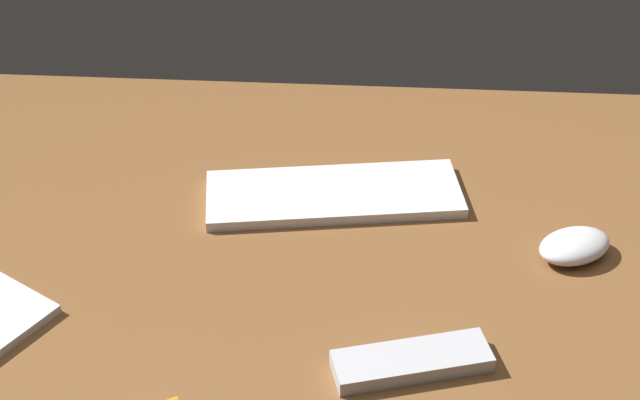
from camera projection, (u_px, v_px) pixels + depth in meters
The scene contains 4 objects.
desk at pixel (348, 252), 115.07cm from camera, with size 140.00×84.00×2.00cm, color brown.
keyboard at pixel (334, 194), 122.36cm from camera, with size 34.07×12.11×1.45cm, color white.
computer_mouse at pixel (574, 245), 112.29cm from camera, with size 9.65×6.33×3.01cm, color silver.
tv_remote at pixel (412, 361), 96.95cm from camera, with size 16.91×5.11×1.89cm, color #B7B7BC.
Camera 1 is at (2.52, -89.62, 73.51)cm, focal length 51.10 mm.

